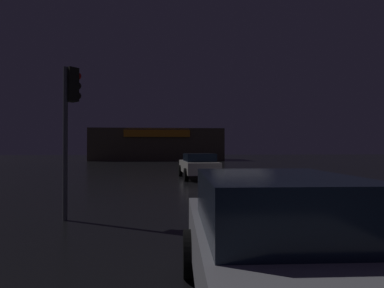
{
  "coord_description": "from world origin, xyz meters",
  "views": [
    {
      "loc": [
        -3.43,
        -13.72,
        1.86
      ],
      "look_at": [
        -1.72,
        6.04,
        2.06
      ],
      "focal_mm": 28.48,
      "sensor_mm": 36.0,
      "label": 1
    }
  ],
  "objects_px": {
    "store_building": "(158,145)",
    "traffic_signal_opposite": "(70,105)",
    "car_near": "(198,165)",
    "car_far": "(284,256)"
  },
  "relations": [
    {
      "from": "store_building",
      "to": "car_near",
      "type": "distance_m",
      "value": 26.68
    },
    {
      "from": "store_building",
      "to": "car_near",
      "type": "bearing_deg",
      "value": -83.35
    },
    {
      "from": "traffic_signal_opposite",
      "to": "car_far",
      "type": "xyz_separation_m",
      "value": [
        3.61,
        -5.17,
        -2.15
      ]
    },
    {
      "from": "traffic_signal_opposite",
      "to": "car_far",
      "type": "relative_size",
      "value": 0.85
    },
    {
      "from": "store_building",
      "to": "traffic_signal_opposite",
      "type": "distance_m",
      "value": 36.41
    },
    {
      "from": "store_building",
      "to": "car_near",
      "type": "height_order",
      "value": "store_building"
    },
    {
      "from": "car_near",
      "to": "car_far",
      "type": "relative_size",
      "value": 0.98
    },
    {
      "from": "store_building",
      "to": "traffic_signal_opposite",
      "type": "relative_size",
      "value": 4.7
    },
    {
      "from": "car_near",
      "to": "car_far",
      "type": "bearing_deg",
      "value": -92.99
    },
    {
      "from": "traffic_signal_opposite",
      "to": "car_near",
      "type": "relative_size",
      "value": 0.87
    }
  ]
}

